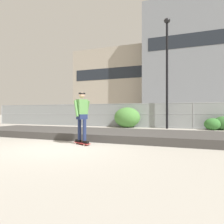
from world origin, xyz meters
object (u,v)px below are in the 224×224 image
(skateboard, at_px, (82,143))
(parked_car_mid, at_px, (162,116))
(street_lamp, at_px, (167,61))
(skater, at_px, (82,114))
(shrub_center, at_px, (212,124))
(parked_car_near, at_px, (98,115))
(shrub_right, at_px, (223,123))
(shrub_left, at_px, (127,117))

(skateboard, relative_size, parked_car_mid, 0.18)
(street_lamp, bearing_deg, skater, -106.21)
(skater, bearing_deg, shrub_center, 56.46)
(street_lamp, bearing_deg, parked_car_near, 150.60)
(street_lamp, height_order, shrub_center, street_lamp)
(skater, distance_m, parked_car_mid, 11.89)
(parked_car_mid, bearing_deg, skateboard, -98.00)
(skater, xyz_separation_m, shrub_right, (5.86, 8.14, -0.67))
(street_lamp, distance_m, shrub_center, 5.25)
(skateboard, bearing_deg, parked_car_mid, 82.00)
(street_lamp, bearing_deg, parked_car_mid, 100.74)
(skater, xyz_separation_m, parked_car_mid, (1.65, 11.78, -0.28))
(parked_car_mid, bearing_deg, street_lamp, -79.26)
(skateboard, xyz_separation_m, shrub_center, (5.21, 7.87, 0.33))
(parked_car_near, xyz_separation_m, shrub_center, (10.01, -4.26, -0.45))
(parked_car_mid, relative_size, shrub_right, 3.93)
(skater, bearing_deg, parked_car_near, 111.59)
(shrub_center, bearing_deg, street_lamp, 175.45)
(street_lamp, height_order, parked_car_mid, street_lamp)
(parked_car_near, distance_m, shrub_left, 5.88)
(skateboard, bearing_deg, skater, -90.00)
(shrub_center, bearing_deg, shrub_right, 22.84)
(shrub_left, xyz_separation_m, shrub_center, (5.78, -0.17, -0.37))
(street_lamp, bearing_deg, skateboard, -106.21)
(skater, distance_m, street_lamp, 9.19)
(shrub_left, bearing_deg, parked_car_near, 136.03)
(shrub_left, relative_size, shrub_center, 1.95)
(shrub_center, xyz_separation_m, shrub_right, (0.64, 0.27, 0.06))
(parked_car_near, height_order, shrub_right, parked_car_near)
(skater, xyz_separation_m, street_lamp, (2.35, 8.09, 3.66))
(street_lamp, xyz_separation_m, shrub_center, (2.86, -0.23, -4.39))
(shrub_left, distance_m, shrub_right, 6.43)
(skater, xyz_separation_m, shrub_center, (5.21, 7.87, -0.73))
(skateboard, xyz_separation_m, street_lamp, (2.35, 8.09, 4.73))
(skateboard, height_order, parked_car_mid, parked_car_mid)
(parked_car_mid, bearing_deg, parked_car_near, 176.92)
(skateboard, distance_m, shrub_center, 9.44)
(parked_car_near, bearing_deg, shrub_right, -20.51)
(parked_car_near, bearing_deg, street_lamp, -29.40)
(parked_car_mid, xyz_separation_m, shrub_left, (-2.22, -3.74, -0.07))
(shrub_center, bearing_deg, shrub_left, 178.28)
(skater, bearing_deg, street_lamp, 73.79)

